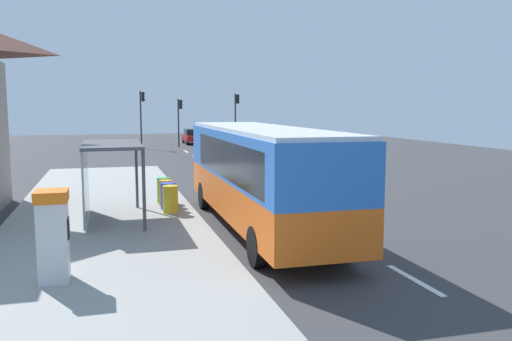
{
  "coord_description": "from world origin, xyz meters",
  "views": [
    {
      "loc": [
        -6.26,
        -16.08,
        3.85
      ],
      "look_at": [
        -1.0,
        2.59,
        1.5
      ],
      "focal_mm": 37.32,
      "sensor_mm": 36.0,
      "label": 1
    }
  ],
  "objects": [
    {
      "name": "recycling_bin_orange",
      "position": [
        -4.2,
        3.55,
        0.66
      ],
      "size": [
        0.52,
        0.52,
        0.95
      ],
      "primitive_type": "cylinder",
      "color": "orange",
      "rests_on": "sidewalk_platform"
    },
    {
      "name": "white_van",
      "position": [
        2.2,
        21.73,
        1.34
      ],
      "size": [
        2.08,
        5.22,
        2.3
      ],
      "color": "black",
      "rests_on": "ground"
    },
    {
      "name": "recycling_bin_yellow",
      "position": [
        -4.2,
        2.15,
        0.66
      ],
      "size": [
        0.52,
        0.52,
        0.95
      ],
      "primitive_type": "cylinder",
      "color": "yellow",
      "rests_on": "sidewalk_platform"
    },
    {
      "name": "sedan_far",
      "position": [
        2.3,
        28.48,
        0.79
      ],
      "size": [
        1.85,
        4.4,
        1.52
      ],
      "color": "#B7B7BC",
      "rests_on": "ground"
    },
    {
      "name": "recycling_bin_green",
      "position": [
        -4.2,
        4.25,
        0.66
      ],
      "size": [
        0.52,
        0.52,
        0.95
      ],
      "primitive_type": "cylinder",
      "color": "green",
      "rests_on": "sidewalk_platform"
    },
    {
      "name": "sidewalk_platform",
      "position": [
        -6.4,
        2.0,
        0.09
      ],
      "size": [
        6.2,
        30.0,
        0.18
      ],
      "primitive_type": "cube",
      "color": "#999993",
      "rests_on": "ground"
    },
    {
      "name": "traffic_light_far_side",
      "position": [
        -3.1,
        33.23,
        3.44
      ],
      "size": [
        0.49,
        0.28,
        5.19
      ],
      "color": "#2D2D2D",
      "rests_on": "ground"
    },
    {
      "name": "lane_stripe_seg_4",
      "position": [
        0.25,
        14.0,
        0.01
      ],
      "size": [
        0.16,
        2.2,
        0.01
      ],
      "primitive_type": "cube",
      "color": "silver",
      "rests_on": "ground"
    },
    {
      "name": "recycling_bin_blue",
      "position": [
        -4.2,
        2.85,
        0.66
      ],
      "size": [
        0.52,
        0.52,
        0.95
      ],
      "primitive_type": "cylinder",
      "color": "blue",
      "rests_on": "sidewalk_platform"
    },
    {
      "name": "ticket_machine",
      "position": [
        -7.4,
        -4.46,
        1.17
      ],
      "size": [
        0.66,
        0.76,
        1.94
      ],
      "color": "silver",
      "rests_on": "sidewalk_platform"
    },
    {
      "name": "ground_plane",
      "position": [
        0.0,
        14.0,
        -0.02
      ],
      "size": [
        56.0,
        92.0,
        0.04
      ],
      "primitive_type": "cube",
      "color": "#38383A"
    },
    {
      "name": "lane_stripe_seg_1",
      "position": [
        0.25,
        -1.0,
        0.01
      ],
      "size": [
        0.16,
        2.2,
        0.01
      ],
      "primitive_type": "cube",
      "color": "silver",
      "rests_on": "ground"
    },
    {
      "name": "lane_stripe_seg_2",
      "position": [
        0.25,
        4.0,
        0.01
      ],
      "size": [
        0.16,
        2.2,
        0.01
      ],
      "primitive_type": "cube",
      "color": "silver",
      "rests_on": "ground"
    },
    {
      "name": "lane_stripe_seg_5",
      "position": [
        0.25,
        19.0,
        0.01
      ],
      "size": [
        0.16,
        2.2,
        0.01
      ],
      "primitive_type": "cube",
      "color": "silver",
      "rests_on": "ground"
    },
    {
      "name": "bus_shelter",
      "position": [
        -6.41,
        1.54,
        2.1
      ],
      "size": [
        1.8,
        4.0,
        2.5
      ],
      "color": "#4C4C51",
      "rests_on": "sidewalk_platform"
    },
    {
      "name": "lane_stripe_seg_7",
      "position": [
        0.25,
        29.0,
        0.01
      ],
      "size": [
        0.16,
        2.2,
        0.01
      ],
      "primitive_type": "cube",
      "color": "silver",
      "rests_on": "ground"
    },
    {
      "name": "lane_stripe_seg_0",
      "position": [
        0.25,
        -6.0,
        0.01
      ],
      "size": [
        0.16,
        2.2,
        0.01
      ],
      "primitive_type": "cube",
      "color": "silver",
      "rests_on": "ground"
    },
    {
      "name": "sedan_near",
      "position": [
        2.3,
        38.07,
        0.79
      ],
      "size": [
        1.89,
        4.42,
        1.52
      ],
      "color": "#A51919",
      "rests_on": "ground"
    },
    {
      "name": "traffic_light_near_side",
      "position": [
        5.5,
        32.43,
        3.33
      ],
      "size": [
        0.49,
        0.28,
        5.01
      ],
      "color": "#2D2D2D",
      "rests_on": "ground"
    },
    {
      "name": "lane_stripe_seg_3",
      "position": [
        0.25,
        9.0,
        0.01
      ],
      "size": [
        0.16,
        2.2,
        0.01
      ],
      "primitive_type": "cube",
      "color": "silver",
      "rests_on": "ground"
    },
    {
      "name": "traffic_light_median",
      "position": [
        0.41,
        34.03,
        3.03
      ],
      "size": [
        0.49,
        0.28,
        4.51
      ],
      "color": "#2D2D2D",
      "rests_on": "ground"
    },
    {
      "name": "lane_stripe_seg_6",
      "position": [
        0.25,
        24.0,
        0.01
      ],
      "size": [
        0.16,
        2.2,
        0.01
      ],
      "primitive_type": "cube",
      "color": "silver",
      "rests_on": "ground"
    },
    {
      "name": "bus",
      "position": [
        -1.71,
        -0.39,
        1.84
      ],
      "size": [
        2.62,
        11.03,
        3.21
      ],
      "color": "orange",
      "rests_on": "ground"
    }
  ]
}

